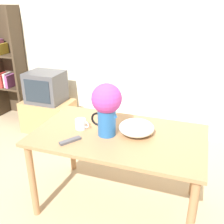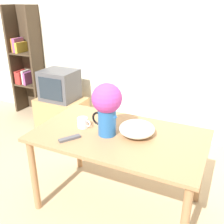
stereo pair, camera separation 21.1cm
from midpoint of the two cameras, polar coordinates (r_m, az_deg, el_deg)
The scene contains 10 objects.
ground_plane at distance 2.59m, azimuth 4.79°, elevation -20.93°, with size 12.00×12.00×0.00m, color tan.
wall_back at distance 3.51m, azimuth 15.68°, elevation 14.26°, with size 8.00×0.05×2.60m.
table at distance 2.27m, azimuth 4.21°, elevation -7.07°, with size 1.44×0.86×0.76m.
flower_vase at distance 2.10m, azimuth 1.74°, elevation 1.58°, with size 0.26×0.25×0.45m.
coffee_mug at distance 2.32m, azimuth -3.77°, elevation -2.39°, with size 0.13×0.09×0.09m.
white_bowl at distance 2.20m, azimuth 8.20°, elevation -3.73°, with size 0.30×0.30×0.12m.
remote_control at distance 2.15m, azimuth -6.44°, elevation -5.80°, with size 0.14×0.18×0.02m.
tv_stand at distance 3.98m, azimuth -9.39°, elevation -0.29°, with size 0.71×0.46×0.46m.
tv_set at distance 3.83m, azimuth -9.84°, elevation 5.77°, with size 0.49×0.42×0.43m.
bookshelf at distance 4.54m, azimuth -16.87°, elevation 10.14°, with size 0.50×0.29×1.73m.
Camera 2 is at (0.71, -1.71, 1.81)m, focal length 42.00 mm.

